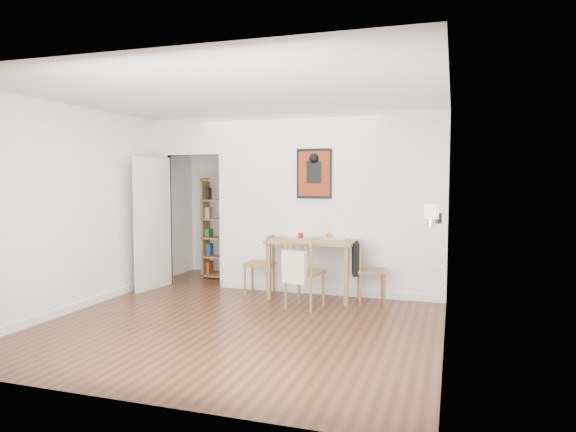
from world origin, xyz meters
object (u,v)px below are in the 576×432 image
(red_glass, at_px, (301,236))
(notebook, at_px, (335,239))
(orange_fruit, at_px, (329,235))
(chair_right, at_px, (370,270))
(chair_front, at_px, (304,273))
(ceramic_jar_b, at_px, (438,217))
(chair_left, at_px, (260,264))
(dining_table, at_px, (313,246))
(ceramic_jar_a, at_px, (437,218))
(mantel_lamp, at_px, (431,213))
(bookshelf, at_px, (224,229))
(fireplace, at_px, (438,272))

(red_glass, bearing_deg, notebook, 20.40)
(orange_fruit, bearing_deg, chair_right, -16.16)
(chair_front, xyz_separation_m, notebook, (0.23, 0.75, 0.36))
(notebook, relative_size, ceramic_jar_b, 2.73)
(chair_left, bearing_deg, chair_front, -36.41)
(dining_table, bearing_deg, chair_right, -0.51)
(dining_table, distance_m, chair_left, 0.86)
(ceramic_jar_a, bearing_deg, dining_table, 156.70)
(dining_table, bearing_deg, ceramic_jar_a, -23.30)
(mantel_lamp, height_order, ceramic_jar_a, mantel_lamp)
(chair_left, relative_size, chair_front, 0.92)
(chair_right, xyz_separation_m, orange_fruit, (-0.62, 0.18, 0.44))
(chair_right, distance_m, bookshelf, 2.81)
(red_glass, bearing_deg, chair_front, -69.47)
(mantel_lamp, bearing_deg, bookshelf, 148.55)
(ceramic_jar_a, bearing_deg, orange_fruit, 149.10)
(chair_left, relative_size, ceramic_jar_b, 7.84)
(red_glass, xyz_separation_m, ceramic_jar_b, (1.85, -0.48, 0.34))
(dining_table, xyz_separation_m, fireplace, (1.71, -0.85, -0.11))
(dining_table, relative_size, orange_fruit, 14.55)
(chair_left, xyz_separation_m, ceramic_jar_b, (2.49, -0.53, 0.78))
(orange_fruit, height_order, notebook, orange_fruit)
(dining_table, xyz_separation_m, mantel_lamp, (1.64, -1.18, 0.58))
(notebook, xyz_separation_m, ceramic_jar_b, (1.40, -0.65, 0.38))
(chair_front, bearing_deg, mantel_lamp, -18.78)
(fireplace, relative_size, red_glass, 13.40)
(orange_fruit, bearing_deg, notebook, -28.52)
(fireplace, bearing_deg, chair_front, 172.70)
(ceramic_jar_b, bearing_deg, orange_fruit, 154.96)
(chair_front, relative_size, notebook, 3.10)
(chair_left, distance_m, mantel_lamp, 2.85)
(dining_table, bearing_deg, chair_left, -179.69)
(bookshelf, distance_m, red_glass, 1.92)
(dining_table, bearing_deg, chair_front, -84.87)
(chair_left, xyz_separation_m, mantel_lamp, (2.44, -1.17, 0.88))
(ceramic_jar_b, bearing_deg, mantel_lamp, -94.44)
(chair_front, bearing_deg, ceramic_jar_a, -3.16)
(chair_left, distance_m, fireplace, 2.66)
(bookshelf, distance_m, orange_fruit, 2.14)
(red_glass, xyz_separation_m, mantel_lamp, (1.80, -1.12, 0.43))
(notebook, bearing_deg, mantel_lamp, -43.76)
(bookshelf, bearing_deg, chair_right, -19.78)
(orange_fruit, relative_size, ceramic_jar_a, 0.68)
(chair_left, bearing_deg, notebook, 6.22)
(chair_right, height_order, chair_front, chair_front)
(bookshelf, height_order, ceramic_jar_b, bookshelf)
(chair_left, distance_m, chair_right, 1.61)
(red_glass, bearing_deg, bookshelf, 149.09)
(notebook, bearing_deg, fireplace, -34.22)
(red_glass, distance_m, notebook, 0.49)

